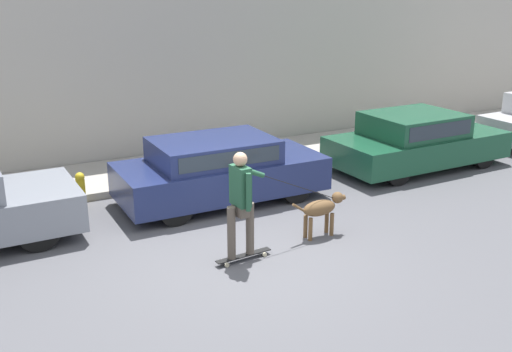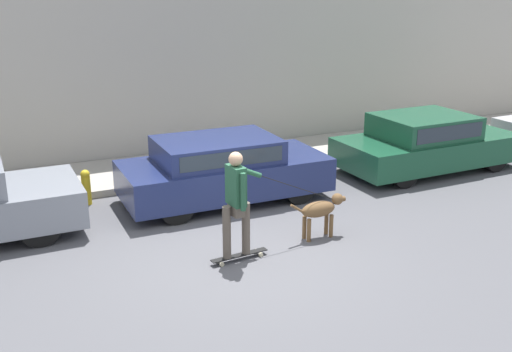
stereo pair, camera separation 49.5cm
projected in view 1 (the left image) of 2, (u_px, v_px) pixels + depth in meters
The scene contains 8 objects.
ground_plane at pixel (245, 256), 9.37m from camera, with size 36.00×36.00×0.00m, color #545459.
back_wall at pixel (129, 77), 13.82m from camera, with size 32.00×0.30×4.02m.
sidewalk_curb at pixel (151, 172), 13.33m from camera, with size 30.00×2.22×0.15m.
parked_car_1 at pixel (219, 170), 11.56m from camera, with size 3.99×1.76×1.27m.
parked_car_2 at pixel (416, 141), 13.73m from camera, with size 4.22×1.95×1.28m.
dog at pixel (322, 209), 9.99m from camera, with size 1.05×0.29×0.73m.
skateboarder at pixel (241, 200), 8.92m from camera, with size 2.37×0.53×1.74m.
fire_hydrant at pixel (81, 189), 11.31m from camera, with size 0.18×0.18×0.70m.
Camera 1 is at (-3.78, -7.65, 4.08)m, focal length 42.00 mm.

